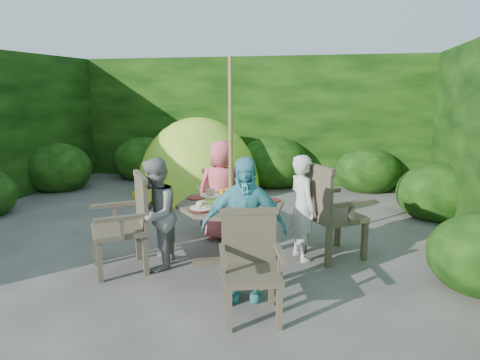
% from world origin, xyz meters
% --- Properties ---
extents(ground, '(60.00, 60.00, 0.00)m').
position_xyz_m(ground, '(0.00, 0.00, 0.00)').
color(ground, '#46443F').
rests_on(ground, ground).
extents(hedge_enclosure, '(9.00, 9.00, 2.50)m').
position_xyz_m(hedge_enclosure, '(0.00, 1.33, 1.25)').
color(hedge_enclosure, black).
rests_on(hedge_enclosure, ground).
extents(patio_table, '(1.55, 1.55, 0.82)m').
position_xyz_m(patio_table, '(0.83, -0.64, 0.58)').
color(patio_table, '#3D3528').
rests_on(patio_table, ground).
extents(parasol_pole, '(0.06, 0.06, 2.20)m').
position_xyz_m(parasol_pole, '(0.83, -0.64, 1.10)').
color(parasol_pole, olive).
rests_on(parasol_pole, ground).
extents(garden_chair_right, '(0.82, 0.83, 1.04)m').
position_xyz_m(garden_chair_right, '(1.83, -0.22, 0.56)').
color(garden_chair_right, '#3D3528').
rests_on(garden_chair_right, ground).
extents(garden_chair_left, '(0.76, 0.78, 0.97)m').
position_xyz_m(garden_chair_left, '(-0.19, -1.06, 0.52)').
color(garden_chair_left, '#3D3528').
rests_on(garden_chair_left, ground).
extents(garden_chair_back, '(0.66, 0.63, 0.85)m').
position_xyz_m(garden_chair_back, '(0.39, 0.38, 0.45)').
color(garden_chair_back, '#3D3528').
rests_on(garden_chair_back, ground).
extents(garden_chair_front, '(0.63, 0.60, 0.86)m').
position_xyz_m(garden_chair_front, '(1.27, -1.65, 0.46)').
color(garden_chair_front, '#3D3528').
rests_on(garden_chair_front, ground).
extents(child_right, '(0.47, 0.52, 1.18)m').
position_xyz_m(child_right, '(1.56, -0.32, 0.59)').
color(child_right, silver).
rests_on(child_right, ground).
extents(child_left, '(0.56, 0.66, 1.19)m').
position_xyz_m(child_left, '(0.09, -0.96, 0.59)').
color(child_left, gray).
rests_on(child_left, ground).
extents(child_back, '(0.66, 0.48, 1.27)m').
position_xyz_m(child_back, '(0.50, 0.09, 0.63)').
color(child_back, '#EA606C').
rests_on(child_back, ground).
extents(child_front, '(0.82, 0.46, 1.31)m').
position_xyz_m(child_front, '(1.15, -1.37, 0.66)').
color(child_front, '#4FACBA').
rests_on(child_front, ground).
extents(dome_tent, '(2.74, 2.74, 2.76)m').
position_xyz_m(dome_tent, '(-0.64, 2.38, 0.00)').
color(dome_tent, '#A7DE2A').
rests_on(dome_tent, ground).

